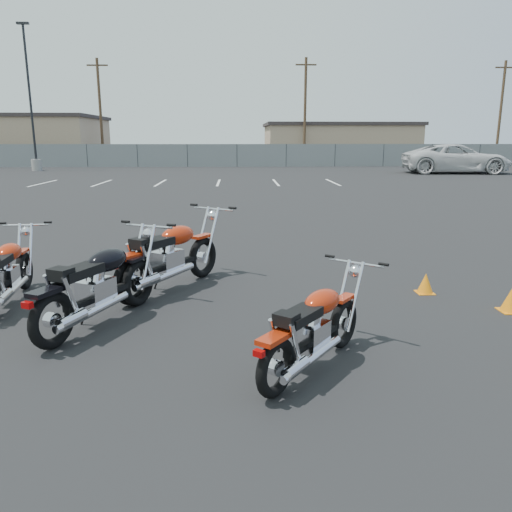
{
  "coord_description": "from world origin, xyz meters",
  "views": [
    {
      "loc": [
        -0.07,
        -6.18,
        2.26
      ],
      "look_at": [
        0.2,
        0.6,
        0.65
      ],
      "focal_mm": 35.0,
      "sensor_mm": 36.0,
      "label": 1
    }
  ],
  "objects_px": {
    "motorcycle_rear_red": "(314,328)",
    "white_van": "(457,150)",
    "motorcycle_front_red": "(7,272)",
    "motorcycle_second_black": "(99,285)",
    "motorcycle_third_red": "(170,256)"
  },
  "relations": [
    {
      "from": "motorcycle_rear_red",
      "to": "white_van",
      "type": "relative_size",
      "value": 0.22
    },
    {
      "from": "white_van",
      "to": "motorcycle_front_red",
      "type": "bearing_deg",
      "value": 151.36
    },
    {
      "from": "motorcycle_front_red",
      "to": "motorcycle_second_black",
      "type": "bearing_deg",
      "value": -30.3
    },
    {
      "from": "motorcycle_front_red",
      "to": "motorcycle_rear_red",
      "type": "relative_size",
      "value": 1.17
    },
    {
      "from": "motorcycle_second_black",
      "to": "motorcycle_rear_red",
      "type": "relative_size",
      "value": 1.27
    },
    {
      "from": "motorcycle_rear_red",
      "to": "motorcycle_front_red",
      "type": "bearing_deg",
      "value": 150.73
    },
    {
      "from": "motorcycle_third_red",
      "to": "white_van",
      "type": "relative_size",
      "value": 0.28
    },
    {
      "from": "motorcycle_third_red",
      "to": "white_van",
      "type": "distance_m",
      "value": 29.87
    },
    {
      "from": "motorcycle_third_red",
      "to": "motorcycle_rear_red",
      "type": "relative_size",
      "value": 1.27
    },
    {
      "from": "motorcycle_front_red",
      "to": "motorcycle_rear_red",
      "type": "xyz_separation_m",
      "value": [
        3.93,
        -2.2,
        -0.02
      ]
    },
    {
      "from": "motorcycle_front_red",
      "to": "motorcycle_third_red",
      "type": "bearing_deg",
      "value": 14.75
    },
    {
      "from": "motorcycle_second_black",
      "to": "motorcycle_third_red",
      "type": "height_order",
      "value": "motorcycle_third_red"
    },
    {
      "from": "motorcycle_second_black",
      "to": "motorcycle_third_red",
      "type": "relative_size",
      "value": 1.0
    },
    {
      "from": "motorcycle_second_black",
      "to": "white_van",
      "type": "bearing_deg",
      "value": 59.02
    },
    {
      "from": "motorcycle_front_red",
      "to": "motorcycle_rear_red",
      "type": "distance_m",
      "value": 4.5
    }
  ]
}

